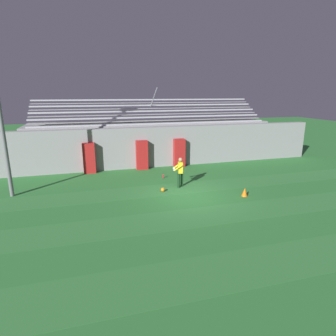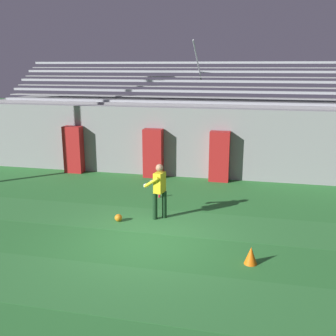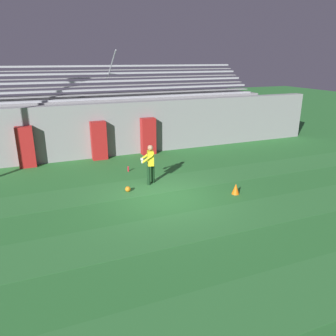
{
  "view_description": "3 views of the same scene",
  "coord_description": "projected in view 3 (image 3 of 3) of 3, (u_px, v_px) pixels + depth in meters",
  "views": [
    {
      "loc": [
        -4.73,
        -12.44,
        5.05
      ],
      "look_at": [
        -0.95,
        0.82,
        1.37
      ],
      "focal_mm": 30.0,
      "sensor_mm": 36.0,
      "label": 1
    },
    {
      "loc": [
        2.57,
        -9.03,
        4.42
      ],
      "look_at": [
        0.4,
        0.85,
        1.78
      ],
      "focal_mm": 42.0,
      "sensor_mm": 36.0,
      "label": 2
    },
    {
      "loc": [
        -4.12,
        -10.53,
        5.01
      ],
      "look_at": [
        0.37,
        0.67,
        0.94
      ],
      "focal_mm": 35.0,
      "sensor_mm": 36.0,
      "label": 3
    }
  ],
  "objects": [
    {
      "name": "turf_stripe_near",
      "position": [
        267.0,
        303.0,
        7.03
      ],
      "size": [
        28.0,
        1.85,
        0.01
      ],
      "primitive_type": "cube",
      "color": "#337A38",
      "rests_on": "ground"
    },
    {
      "name": "goalkeeper",
      "position": [
        150.0,
        162.0,
        13.43
      ],
      "size": [
        0.64,
        0.66,
        1.67
      ],
      "color": "#143319",
      "rests_on": "ground"
    },
    {
      "name": "traffic_cone",
      "position": [
        236.0,
        189.0,
        12.63
      ],
      "size": [
        0.3,
        0.3,
        0.42
      ],
      "primitive_type": "cone",
      "color": "orange",
      "rests_on": "ground"
    },
    {
      "name": "bleacher_stand",
      "position": [
        112.0,
        120.0,
        19.61
      ],
      "size": [
        18.0,
        4.05,
        5.43
      ],
      "color": "gray",
      "rests_on": "ground"
    },
    {
      "name": "padding_pillar_far_left",
      "position": [
        26.0,
        147.0,
        15.54
      ],
      "size": [
        0.77,
        0.44,
        1.97
      ],
      "primitive_type": "cube",
      "color": "#B21E1E",
      "rests_on": "ground"
    },
    {
      "name": "water_bottle",
      "position": [
        128.0,
        169.0,
        15.18
      ],
      "size": [
        0.07,
        0.07,
        0.24
      ],
      "primitive_type": "cylinder",
      "color": "red",
      "rests_on": "ground"
    },
    {
      "name": "padding_pillar_gate_left",
      "position": [
        99.0,
        141.0,
        16.76
      ],
      "size": [
        0.77,
        0.44,
        1.97
      ],
      "primitive_type": "cube",
      "color": "#B21E1E",
      "rests_on": "ground"
    },
    {
      "name": "ground_plane",
      "position": [
        166.0,
        198.0,
        12.31
      ],
      "size": [
        80.0,
        80.0,
        0.0
      ],
      "primitive_type": "plane",
      "color": "#2D7533"
    },
    {
      "name": "turf_stripe_mid",
      "position": [
        192.0,
        225.0,
        10.29
      ],
      "size": [
        28.0,
        1.85,
        0.01
      ],
      "primitive_type": "cube",
      "color": "#337A38",
      "rests_on": "ground"
    },
    {
      "name": "turf_stripe_far",
      "position": [
        153.0,
        185.0,
        13.55
      ],
      "size": [
        28.0,
        1.85,
        0.01
      ],
      "primitive_type": "cube",
      "color": "#337A38",
      "rests_on": "ground"
    },
    {
      "name": "padding_pillar_gate_right",
      "position": [
        148.0,
        136.0,
        17.7
      ],
      "size": [
        0.77,
        0.44,
        1.97
      ],
      "primitive_type": "cube",
      "color": "#B21E1E",
      "rests_on": "ground"
    },
    {
      "name": "soccer_ball",
      "position": [
        128.0,
        189.0,
        12.87
      ],
      "size": [
        0.22,
        0.22,
        0.22
      ],
      "primitive_type": "sphere",
      "color": "orange",
      "rests_on": "ground"
    },
    {
      "name": "back_wall",
      "position": [
        121.0,
        129.0,
        17.58
      ],
      "size": [
        24.0,
        0.6,
        2.8
      ],
      "primitive_type": "cube",
      "color": "gray",
      "rests_on": "ground"
    }
  ]
}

